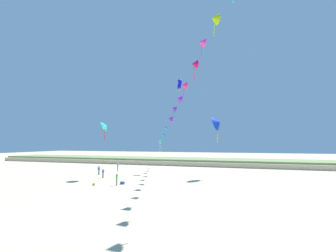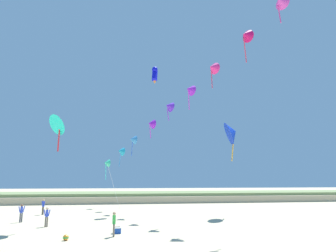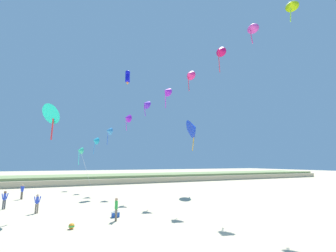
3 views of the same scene
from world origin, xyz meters
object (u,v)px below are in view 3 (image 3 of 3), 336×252
large_kite_low_lead (193,128)px  beach_cooler (116,214)px  person_far_left (5,199)px  large_kite_high_solo (54,113)px  person_mid_center (37,202)px  beach_ball (72,226)px  person_near_right (22,191)px  person_near_left (116,207)px  large_kite_mid_trail (128,77)px

large_kite_low_lead → beach_cooler: bearing=-144.1°
person_far_left → large_kite_high_solo: large_kite_high_solo is taller
person_mid_center → beach_ball: 6.57m
beach_cooler → large_kite_low_lead: bearing=35.9°
large_kite_high_solo → person_near_right: bearing=108.0°
person_near_left → beach_cooler: 1.43m
person_near_left → person_mid_center: bearing=137.1°
large_kite_high_solo → person_far_left: bearing=133.0°
person_far_left → large_kite_high_solo: size_ratio=0.48×
beach_cooler → beach_ball: size_ratio=1.59×
person_near_right → large_kite_high_solo: (3.16, -9.71, 7.43)m
large_kite_low_lead → large_kite_mid_trail: 13.57m
person_near_right → beach_ball: 15.75m
person_far_left → large_kite_mid_trail: large_kite_mid_trail is taller
large_kite_high_solo → person_mid_center: bearing=131.7°
person_near_left → large_kite_low_lead: large_kite_low_lead is taller
person_mid_center → person_far_left: size_ratio=0.97×
large_kite_mid_trail → beach_cooler: large_kite_mid_trail is taller
person_near_left → beach_cooler: size_ratio=2.81×
large_kite_mid_trail → large_kite_high_solo: (-9.27, -12.33, -9.26)m
large_kite_low_lead → beach_ball: size_ratio=12.63×
person_far_left → beach_ball: size_ratio=4.42×
large_kite_low_lead → beach_ball: bearing=-144.7°
person_near_right → beach_cooler: size_ratio=2.90×
person_far_left → large_kite_mid_trail: (12.87, 8.46, 16.73)m
person_mid_center → person_far_left: 4.22m
person_mid_center → beach_ball: person_mid_center is taller
person_far_left → large_kite_high_solo: (3.61, -3.87, 7.47)m
large_kite_low_lead → large_kite_high_solo: (-17.30, -5.74, -0.54)m
person_near_left → large_kite_high_solo: 9.89m
person_near_left → person_near_right: 16.17m
person_near_right → person_mid_center: (2.45, -8.91, -0.07)m
large_kite_mid_trail → large_kite_high_solo: 17.99m
person_mid_center → beach_cooler: (5.74, -3.94, -0.68)m
person_mid_center → large_kite_mid_trail: large_kite_mid_trail is taller
person_near_left → person_mid_center: (-5.53, 5.15, -0.04)m
person_near_left → large_kite_mid_trail: size_ratio=0.68×
large_kite_low_lead → large_kite_mid_trail: (-8.03, 6.59, 8.73)m
large_kite_mid_trail → person_near_right: bearing=-168.1°
person_mid_center → large_kite_mid_trail: bearing=49.1°
person_near_left → person_near_right: bearing=119.6°
person_near_left → beach_ball: bearing=-164.0°
person_near_left → large_kite_mid_trail: bearing=75.1°
beach_cooler → beach_ball: (-3.16, -2.06, -0.03)m
person_mid_center → large_kite_high_solo: (0.71, -0.80, 7.50)m
person_near_right → beach_ball: size_ratio=4.62×
beach_cooler → person_far_left: bearing=141.0°
person_mid_center → large_kite_low_lead: 20.33m
large_kite_high_solo → beach_ball: large_kite_high_solo is taller
person_far_left → large_kite_high_solo: 9.15m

